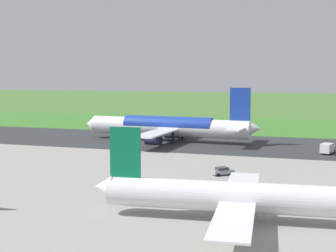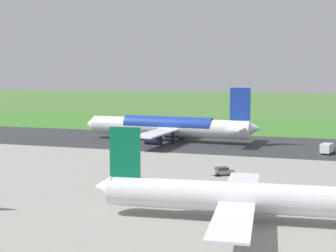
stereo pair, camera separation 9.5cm
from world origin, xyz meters
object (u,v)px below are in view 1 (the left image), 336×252
service_car_followme (223,171)px  service_truck_baggage (328,148)px  airliner_main (169,127)px  airliner_parked_near (243,197)px  traffic_cone_orange (178,126)px  no_stopping_sign (198,123)px

service_car_followme → service_truck_baggage: bearing=-120.8°
airliner_main → service_car_followme: airliner_main is taller
airliner_parked_near → airliner_main: bearing=-65.2°
airliner_main → airliner_parked_near: size_ratio=1.30×
service_car_followme → traffic_cone_orange: service_car_followme is taller
airliner_parked_near → traffic_cone_orange: (41.72, -110.40, -3.05)m
traffic_cone_orange → airliner_main: bearing=103.0°
airliner_main → service_truck_baggage: 44.79m
airliner_main → airliner_parked_near: bearing=114.8°
airliner_parked_near → service_car_followme: 29.32m
no_stopping_sign → airliner_main: bearing=92.8°
airliner_main → airliner_parked_near: (-32.44, 70.22, -1.03)m
service_car_followme → traffic_cone_orange: size_ratio=8.00×
no_stopping_sign → traffic_cone_orange: 7.59m
service_truck_baggage → traffic_cone_orange: size_ratio=11.28×
airliner_main → service_car_followme: bearing=119.8°
airliner_main → traffic_cone_orange: 41.44m
service_truck_baggage → service_car_followme: 38.07m
service_truck_baggage → service_car_followme: bearing=59.2°
airliner_parked_near → service_car_followme: bearing=-73.6°
no_stopping_sign → service_car_followme: bearing=107.3°
service_truck_baggage → traffic_cone_orange: bearing=-43.2°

